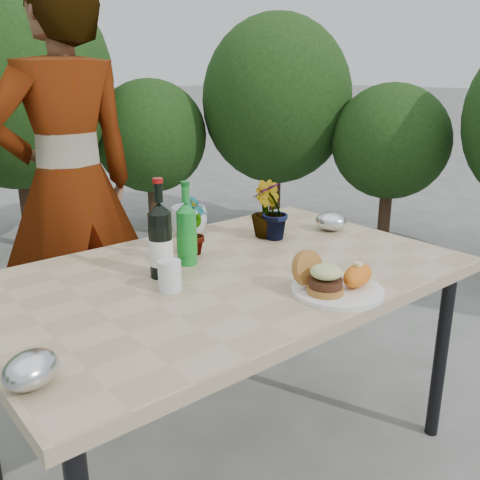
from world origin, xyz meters
TOP-DOWN VIEW (x-y plane):
  - ground at (0.00, 0.00)m, footprint 80.00×80.00m
  - patio_table at (0.00, 0.00)m, footprint 1.60×1.00m
  - shrub_hedge at (0.19, 1.68)m, footprint 6.79×5.23m
  - dinner_plate at (0.15, -0.36)m, footprint 0.28×0.28m
  - burger_stack at (0.10, -0.34)m, footprint 0.11×0.16m
  - sweet_potato at (0.22, -0.38)m, footprint 0.17×0.12m
  - grilled_veg at (0.17, -0.27)m, footprint 0.08×0.05m
  - wine_bottle at (-0.19, 0.09)m, footprint 0.08×0.08m
  - sparkling_water at (-0.06, 0.14)m, footprint 0.07×0.07m
  - plastic_cup at (-0.23, -0.02)m, footprint 0.07×0.07m
  - seedling_left at (0.02, 0.21)m, footprint 0.15×0.15m
  - seedling_mid at (0.37, 0.17)m, footprint 0.16×0.16m
  - seedling_right at (0.37, 0.20)m, footprint 0.15×0.15m
  - blue_bowl at (0.14, 0.42)m, footprint 0.15×0.15m
  - foil_packet_left at (-0.74, -0.28)m, footprint 0.17×0.16m
  - foil_packet_right at (0.64, 0.09)m, footprint 0.16×0.17m
  - person at (-0.14, 0.94)m, footprint 0.67×0.44m

SIDE VIEW (x-z plane):
  - ground at x=0.00m, z-range 0.00..0.00m
  - patio_table at x=0.00m, z-range 0.32..1.07m
  - dinner_plate at x=0.15m, z-range 0.75..0.76m
  - grilled_veg at x=0.17m, z-range 0.76..0.79m
  - foil_packet_left at x=-0.74m, z-range 0.75..0.83m
  - foil_packet_right at x=0.64m, z-range 0.75..0.83m
  - sweet_potato at x=0.22m, z-range 0.77..0.83m
  - plastic_cup at x=-0.23m, z-range 0.75..0.84m
  - blue_bowl at x=0.14m, z-range 0.75..0.87m
  - burger_stack at x=0.10m, z-range 0.75..0.87m
  - sparkling_water at x=-0.06m, z-range 0.71..1.00m
  - seedling_right at x=0.37m, z-range 0.75..0.97m
  - seedling_mid at x=0.37m, z-range 0.75..0.98m
  - seedling_left at x=0.02m, z-range 0.75..0.99m
  - wine_bottle at x=-0.19m, z-range 0.71..1.03m
  - person at x=-0.14m, z-range 0.00..1.81m
  - shrub_hedge at x=0.19m, z-range 0.04..2.20m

